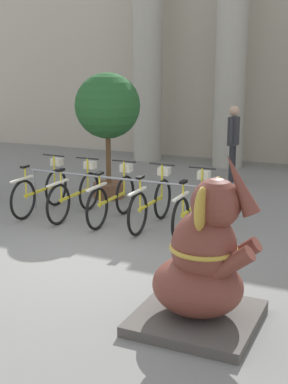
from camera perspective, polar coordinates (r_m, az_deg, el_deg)
The scene contains 13 objects.
ground_plane at distance 7.79m, azimuth -6.98°, elevation -7.05°, with size 60.00×60.00×0.00m, color slate.
building_facade at distance 15.26m, azimuth 10.35°, elevation 14.55°, with size 20.00×0.20×6.00m.
column_left at distance 15.10m, azimuth 0.40°, elevation 13.35°, with size 1.00×1.00×5.16m.
column_middle at distance 14.30m, azimuth 9.25°, elevation 13.14°, with size 1.00×1.00×5.16m.
bike_rack at distance 9.43m, azimuth -3.09°, elevation 0.59°, with size 3.58×0.05×0.77m.
bicycle_0 at distance 10.13m, azimuth -10.90°, elevation 0.23°, with size 0.48×1.76×1.01m.
bicycle_1 at distance 9.73m, azimuth -7.33°, elevation -0.20°, with size 0.48×1.76×1.01m.
bicycle_2 at distance 9.39m, azimuth -3.36°, elevation -0.63°, with size 0.48×1.76×1.01m.
bicycle_3 at distance 9.08m, azimuth 0.81°, elevation -1.11°, with size 0.48×1.76×1.01m.
bicycle_4 at distance 8.80m, azimuth 5.20°, elevation -1.66°, with size 0.48×1.76×1.01m.
elephant_statue at distance 5.71m, azimuth 6.29°, elevation -8.00°, with size 1.28×1.28×1.92m.
person_pedestrian at distance 12.48m, azimuth 9.51°, elevation 5.88°, with size 0.23×0.47×1.77m.
potted_tree at distance 10.82m, azimuth -3.90°, elevation 8.66°, with size 1.31×1.31×2.54m.
Camera 1 is at (3.87, -6.16, 2.77)m, focal length 50.00 mm.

